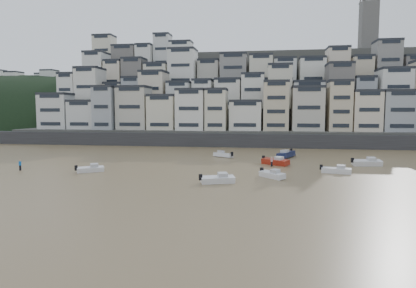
% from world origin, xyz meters
% --- Properties ---
extents(ground, '(400.00, 400.00, 0.00)m').
position_xyz_m(ground, '(0.00, 0.00, 0.00)').
color(ground, olive).
rests_on(ground, ground).
extents(sea_strip, '(340.00, 340.00, 0.00)m').
position_xyz_m(sea_strip, '(-110.00, 145.00, 0.01)').
color(sea_strip, '#40555C').
rests_on(sea_strip, ground).
extents(harbor_wall, '(140.00, 3.00, 3.50)m').
position_xyz_m(harbor_wall, '(10.00, 65.00, 1.75)').
color(harbor_wall, '#38383A').
rests_on(harbor_wall, ground).
extents(hillside, '(141.04, 66.00, 50.00)m').
position_xyz_m(hillside, '(14.73, 104.84, 13.01)').
color(hillside, '#4C4C47').
rests_on(hillside, ground).
extents(headland, '(216.00, 135.00, 53.33)m').
position_xyz_m(headland, '(-95.00, 135.00, 0.02)').
color(headland, black).
rests_on(headland, ground).
extents(boat_h, '(4.84, 3.82, 1.29)m').
position_xyz_m(boat_h, '(8.41, 44.04, 0.65)').
color(boat_h, silver).
rests_on(boat_h, ground).
extents(boat_j, '(4.55, 3.66, 1.22)m').
position_xyz_m(boat_j, '(-10.16, 22.65, 0.61)').
color(boat_j, silver).
rests_on(boat_j, ground).
extents(boat_g, '(5.55, 2.40, 1.47)m').
position_xyz_m(boat_g, '(34.47, 35.94, 0.73)').
color(boat_g, silver).
rests_on(boat_g, ground).
extents(boat_d, '(5.01, 2.61, 1.30)m').
position_xyz_m(boat_d, '(27.82, 27.45, 0.65)').
color(boat_d, silver).
rests_on(boat_d, ground).
extents(boat_e, '(5.54, 4.82, 1.52)m').
position_xyz_m(boat_e, '(18.74, 34.98, 0.76)').
color(boat_e, maroon).
rests_on(boat_e, ground).
extents(boat_i, '(4.55, 6.86, 1.79)m').
position_xyz_m(boat_i, '(21.18, 45.27, 0.89)').
color(boat_i, '#141C40').
rests_on(boat_i, ground).
extents(boat_b, '(4.25, 4.47, 1.27)m').
position_xyz_m(boat_b, '(17.94, 21.91, 0.63)').
color(boat_b, silver).
rests_on(boat_b, ground).
extents(boat_a, '(5.18, 3.19, 1.34)m').
position_xyz_m(boat_a, '(10.72, 16.96, 0.67)').
color(boat_a, silver).
rests_on(boat_a, ground).
extents(person_blue, '(0.44, 0.44, 1.74)m').
position_xyz_m(person_blue, '(-22.06, 22.39, 0.87)').
color(person_blue, blue).
rests_on(person_blue, ground).
extents(person_pink, '(0.44, 0.44, 1.74)m').
position_xyz_m(person_pink, '(18.07, 32.95, 0.87)').
color(person_pink, tan).
rests_on(person_pink, ground).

